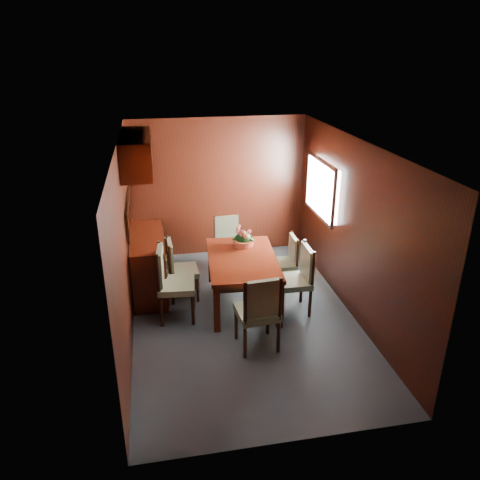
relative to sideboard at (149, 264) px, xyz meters
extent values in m
plane|color=#333E45|center=(1.25, -1.00, -0.45)|extent=(4.50, 4.50, 0.00)
cube|color=black|center=(-0.25, -1.00, 0.75)|extent=(0.02, 4.50, 2.40)
cube|color=black|center=(2.75, -1.00, 0.75)|extent=(0.02, 4.50, 2.40)
cube|color=black|center=(1.25, 1.25, 0.75)|extent=(3.00, 0.02, 2.40)
cube|color=black|center=(1.25, -3.25, 0.75)|extent=(3.00, 0.02, 2.40)
cube|color=black|center=(1.25, -1.00, 1.95)|extent=(3.00, 4.50, 0.02)
cube|color=white|center=(2.73, 0.10, 1.00)|extent=(0.14, 1.10, 0.80)
cube|color=#B2B2B7|center=(2.66, 0.10, 1.00)|extent=(0.04, 1.20, 0.90)
cube|color=black|center=(-0.22, 0.00, 0.83)|extent=(0.03, 1.36, 0.41)
cube|color=silver|center=(-0.20, 0.00, 0.83)|extent=(0.01, 1.30, 0.35)
cube|color=#320E06|center=(-0.05, 0.00, 1.68)|extent=(0.40, 1.40, 0.50)
cube|color=#320E06|center=(0.00, 0.00, 0.00)|extent=(0.48, 1.40, 0.90)
cube|color=#320E06|center=(0.84, -1.27, -0.12)|extent=(0.09, 0.09, 0.66)
cube|color=#320E06|center=(1.67, -1.34, -0.12)|extent=(0.09, 0.09, 0.66)
cube|color=#320E06|center=(0.95, 0.13, -0.12)|extent=(0.09, 0.09, 0.66)
cube|color=#320E06|center=(1.78, 0.06, -0.12)|extent=(0.09, 0.09, 0.66)
cube|color=black|center=(1.31, -0.61, 0.16)|extent=(0.95, 1.47, 0.10)
cube|color=#320E06|center=(1.31, -0.61, 0.24)|extent=(1.07, 1.60, 0.06)
cylinder|color=black|center=(0.18, -0.59, -0.24)|extent=(0.05, 0.05, 0.43)
cylinder|color=black|center=(0.13, -1.03, -0.24)|extent=(0.05, 0.05, 0.43)
cylinder|color=black|center=(0.59, -0.63, -0.24)|extent=(0.05, 0.05, 0.43)
cylinder|color=black|center=(0.55, -1.06, -0.24)|extent=(0.05, 0.05, 0.43)
cube|color=#64765A|center=(0.36, -0.83, 0.04)|extent=(0.52, 0.54, 0.09)
cylinder|color=black|center=(0.16, -0.59, 0.32)|extent=(0.05, 0.05, 0.57)
cylinder|color=black|center=(0.12, -1.02, 0.32)|extent=(0.05, 0.05, 0.57)
cube|color=#64765A|center=(0.17, -0.81, 0.35)|extent=(0.11, 0.46, 0.48)
cylinder|color=black|center=(0.30, -0.10, -0.26)|extent=(0.04, 0.04, 0.37)
cylinder|color=black|center=(0.31, -0.49, -0.26)|extent=(0.04, 0.04, 0.37)
cylinder|color=black|center=(0.66, -0.09, -0.26)|extent=(0.04, 0.04, 0.37)
cylinder|color=black|center=(0.68, -0.47, -0.26)|extent=(0.04, 0.04, 0.37)
cube|color=#64765A|center=(0.49, -0.29, -0.02)|extent=(0.43, 0.45, 0.08)
cylinder|color=black|center=(0.29, -0.10, 0.23)|extent=(0.04, 0.04, 0.50)
cylinder|color=black|center=(0.30, -0.49, 0.23)|extent=(0.04, 0.04, 0.50)
cube|color=#64765A|center=(0.32, -0.29, 0.25)|extent=(0.07, 0.40, 0.42)
cylinder|color=black|center=(2.15, -1.17, -0.25)|extent=(0.04, 0.04, 0.40)
cylinder|color=black|center=(2.15, -0.76, -0.25)|extent=(0.04, 0.04, 0.40)
cylinder|color=black|center=(1.76, -1.16, -0.25)|extent=(0.04, 0.04, 0.40)
cylinder|color=black|center=(1.77, -0.75, -0.25)|extent=(0.04, 0.04, 0.40)
cube|color=#64765A|center=(1.96, -0.96, 0.01)|extent=(0.45, 0.48, 0.08)
cylinder|color=black|center=(2.16, -1.17, 0.28)|extent=(0.04, 0.04, 0.53)
cylinder|color=black|center=(2.16, -0.76, 0.28)|extent=(0.04, 0.04, 0.53)
cube|color=#64765A|center=(2.14, -0.96, 0.30)|extent=(0.07, 0.43, 0.45)
cylinder|color=black|center=(2.16, -0.46, -0.28)|extent=(0.04, 0.04, 0.35)
cylinder|color=black|center=(2.17, -0.11, -0.28)|extent=(0.04, 0.04, 0.35)
cylinder|color=black|center=(1.82, -0.45, -0.28)|extent=(0.04, 0.04, 0.35)
cylinder|color=black|center=(1.83, -0.09, -0.28)|extent=(0.04, 0.04, 0.35)
cube|color=#64765A|center=(2.00, -0.28, -0.05)|extent=(0.41, 0.42, 0.07)
cylinder|color=black|center=(2.17, -0.46, 0.18)|extent=(0.04, 0.04, 0.46)
cylinder|color=black|center=(2.18, -0.11, 0.18)|extent=(0.04, 0.04, 0.46)
cube|color=#64765A|center=(2.16, -0.28, 0.20)|extent=(0.07, 0.37, 0.39)
cylinder|color=black|center=(1.09, -1.90, -0.24)|extent=(0.05, 0.05, 0.42)
cylinder|color=black|center=(1.51, -1.86, -0.24)|extent=(0.05, 0.05, 0.42)
cylinder|color=black|center=(1.06, -1.49, -0.24)|extent=(0.05, 0.05, 0.42)
cylinder|color=black|center=(1.48, -1.46, -0.24)|extent=(0.05, 0.05, 0.42)
cube|color=#64765A|center=(1.29, -1.68, 0.03)|extent=(0.53, 0.51, 0.09)
cylinder|color=black|center=(1.09, -1.91, 0.31)|extent=(0.05, 0.05, 0.55)
cylinder|color=black|center=(1.52, -1.87, 0.31)|extent=(0.05, 0.05, 0.55)
cube|color=#64765A|center=(1.30, -1.87, 0.33)|extent=(0.45, 0.10, 0.47)
cylinder|color=black|center=(1.47, 0.67, -0.27)|extent=(0.04, 0.04, 0.37)
cylinder|color=black|center=(1.10, 0.65, -0.27)|extent=(0.04, 0.04, 0.37)
cylinder|color=black|center=(1.49, 0.31, -0.27)|extent=(0.04, 0.04, 0.37)
cylinder|color=black|center=(1.12, 0.29, -0.27)|extent=(0.04, 0.04, 0.37)
cube|color=#64765A|center=(1.29, 0.48, -0.03)|extent=(0.46, 0.44, 0.08)
cylinder|color=black|center=(1.47, 0.68, 0.22)|extent=(0.04, 0.04, 0.49)
cylinder|color=black|center=(1.10, 0.66, 0.22)|extent=(0.04, 0.04, 0.49)
cube|color=#64765A|center=(1.28, 0.65, 0.24)|extent=(0.40, 0.08, 0.41)
cylinder|color=#C6593C|center=(1.41, -0.18, 0.31)|extent=(0.29, 0.29, 0.09)
sphere|color=#1A4E1B|center=(1.41, -0.18, 0.38)|extent=(0.23, 0.23, 0.23)
camera|label=1|loc=(0.17, -6.46, 3.07)|focal=35.00mm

